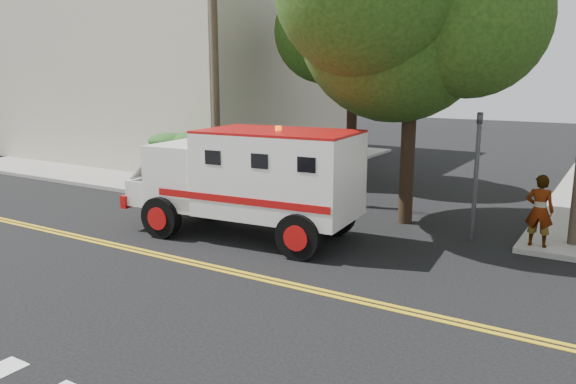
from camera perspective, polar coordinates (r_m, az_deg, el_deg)
The scene contains 10 objects.
ground at distance 13.30m, azimuth -4.28°, elevation -8.41°, with size 100.00×100.00×0.00m, color black.
sidewalk_nw at distance 31.80m, azimuth -9.83°, elevation 3.52°, with size 17.00×17.00×0.15m, color gray.
building_left at distance 33.93m, azimuth -11.03°, elevation 12.59°, with size 16.00×14.00×10.00m, color #BBAC9A.
utility_pole_left at distance 20.65m, azimuth -7.42°, elevation 11.49°, with size 0.28×0.28×9.00m, color #382D23.
tree_left at distance 24.09m, azimuth 7.16°, elevation 14.47°, with size 4.48×4.20×7.70m.
traffic_signal at distance 16.26m, azimuth 18.64°, elevation 2.84°, with size 0.15×0.18×3.60m.
accessibility_sign at distance 21.41m, azimuth -8.16°, elevation 3.06°, with size 0.45×0.10×2.02m.
palm_planter at distance 22.50m, azimuth -9.88°, elevation 4.15°, with size 3.52×2.63×2.36m.
armored_truck at distance 15.90m, azimuth -3.80°, elevation 1.59°, with size 7.03×3.26×3.11m.
pedestrian_a at distance 16.08m, azimuth 24.19°, elevation -1.73°, with size 0.70×0.46×1.92m, color gray.
Camera 1 is at (7.35, -10.08, 4.60)m, focal length 35.00 mm.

